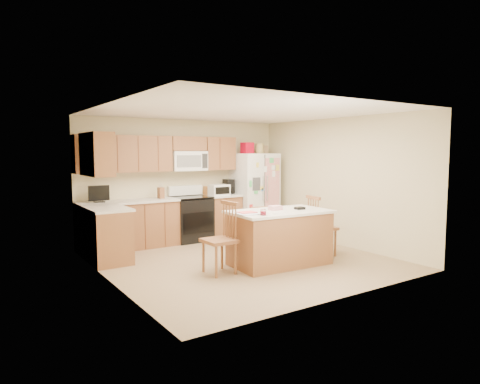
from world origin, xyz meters
TOP-DOWN VIEW (x-y plane):
  - ground at (0.00, 0.00)m, footprint 4.50×4.50m
  - room_shell at (0.00, 0.00)m, footprint 4.60×4.60m
  - cabinetry at (-0.98, 1.79)m, footprint 3.36×1.56m
  - stove at (0.00, 1.94)m, footprint 0.76×0.65m
  - refrigerator at (1.57, 1.87)m, footprint 0.90×0.79m
  - island at (0.35, -0.54)m, footprint 1.68×1.05m
  - windsor_chair_left at (-0.71, -0.44)m, footprint 0.45×0.48m
  - windsor_chair_back at (0.35, 0.10)m, footprint 0.44×0.43m
  - windsor_chair_right at (1.36, -0.45)m, footprint 0.53×0.54m

SIDE VIEW (x-z plane):
  - ground at x=0.00m, z-range 0.00..0.00m
  - windsor_chair_back at x=0.35m, z-range -0.02..0.88m
  - island at x=0.35m, z-range -0.04..0.94m
  - stove at x=0.00m, z-range -0.09..1.04m
  - windsor_chair_right at x=1.36m, z-range -0.03..1.04m
  - windsor_chair_left at x=-0.71m, z-range -0.03..1.06m
  - cabinetry at x=-0.98m, z-range -0.16..1.99m
  - refrigerator at x=1.57m, z-range -0.10..1.94m
  - room_shell at x=0.00m, z-range 0.18..2.70m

